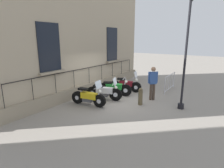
{
  "coord_description": "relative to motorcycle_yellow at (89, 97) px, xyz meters",
  "views": [
    {
      "loc": [
        5.21,
        -8.07,
        3.22
      ],
      "look_at": [
        -0.25,
        0.0,
        0.8
      ],
      "focal_mm": 29.7,
      "sensor_mm": 36.0,
      "label": 1
    }
  ],
  "objects": [
    {
      "name": "crowd_barrier",
      "position": [
        2.48,
        4.79,
        0.16
      ],
      "size": [
        0.1,
        2.07,
        1.05
      ],
      "color": "#B7B7BF",
      "rests_on": "ground_plane"
    },
    {
      "name": "ground_plane",
      "position": [
        0.57,
        1.57,
        -0.41
      ],
      "size": [
        60.0,
        60.0,
        0.0
      ],
      "primitive_type": "plane",
      "color": "gray"
    },
    {
      "name": "motorcycle_maroon",
      "position": [
        0.27,
        3.15,
        0.01
      ],
      "size": [
        1.96,
        0.73,
        1.29
      ],
      "color": "black",
      "rests_on": "ground_plane"
    },
    {
      "name": "building_facade",
      "position": [
        -1.71,
        1.57,
        2.82
      ],
      "size": [
        0.82,
        11.63,
        6.66
      ],
      "color": "tan",
      "rests_on": "ground_plane"
    },
    {
      "name": "motorcycle_white",
      "position": [
        0.14,
        1.1,
        0.03
      ],
      "size": [
        1.9,
        0.86,
        1.23
      ],
      "color": "black",
      "rests_on": "ground_plane"
    },
    {
      "name": "bollard",
      "position": [
        2.07,
        1.48,
        0.03
      ],
      "size": [
        0.21,
        0.21,
        0.87
      ],
      "color": "brown",
      "rests_on": "ground_plane"
    },
    {
      "name": "motorcycle_green",
      "position": [
        0.09,
        2.06,
        0.02
      ],
      "size": [
        2.03,
        0.99,
        1.04
      ],
      "color": "black",
      "rests_on": "ground_plane"
    },
    {
      "name": "motorcycle_yellow",
      "position": [
        0.0,
        0.0,
        0.0
      ],
      "size": [
        1.89,
        0.61,
        1.29
      ],
      "color": "black",
      "rests_on": "ground_plane"
    },
    {
      "name": "pedestrian_standing",
      "position": [
        2.26,
        2.53,
        0.61
      ],
      "size": [
        0.41,
        0.41,
        1.78
      ],
      "color": "#47382D",
      "rests_on": "ground_plane"
    },
    {
      "name": "lamppost",
      "position": [
        3.87,
        2.08,
        3.54
      ],
      "size": [
        0.36,
        1.06,
        5.14
      ],
      "color": "black",
      "rests_on": "ground_plane"
    }
  ]
}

